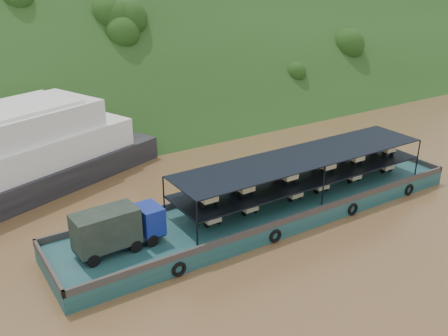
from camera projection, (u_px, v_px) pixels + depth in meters
ground at (263, 210)px, 41.71m from camera, size 160.00×160.00×0.00m
hillside at (109, 111)px, 69.72m from camera, size 140.00×39.60×39.60m
cargo_barge at (261, 207)px, 39.82m from camera, size 35.00×7.18×4.54m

